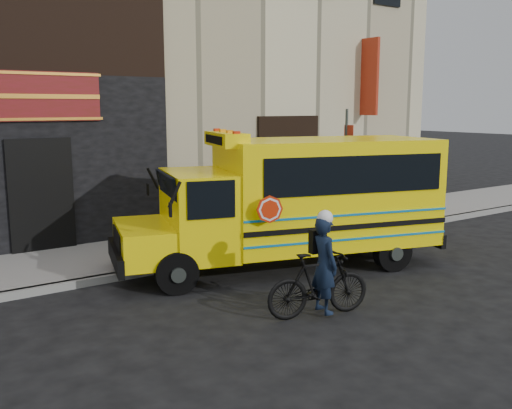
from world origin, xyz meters
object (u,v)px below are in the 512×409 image
object	(u,v)px
bicycle	(318,284)
cyclist	(324,268)
sign_pole	(346,166)
school_bus	(298,198)

from	to	relation	value
bicycle	cyclist	distance (m)	0.29
sign_pole	school_bus	bearing A→B (deg)	-149.54
sign_pole	cyclist	world-z (taller)	sign_pole
sign_pole	bicycle	distance (m)	6.52
cyclist	bicycle	bearing A→B (deg)	94.45
school_bus	cyclist	distance (m)	2.99
school_bus	cyclist	bearing A→B (deg)	-120.10
sign_pole	cyclist	bearing A→B (deg)	-136.43
sign_pole	bicycle	world-z (taller)	sign_pole
school_bus	bicycle	bearing A→B (deg)	-121.99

